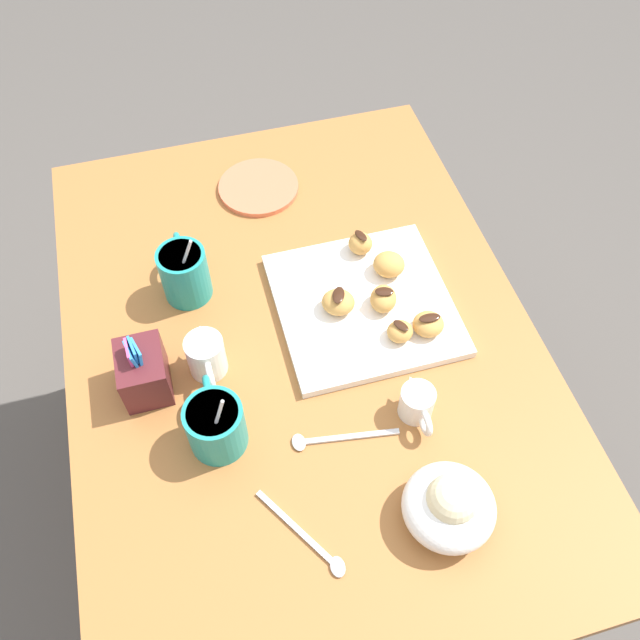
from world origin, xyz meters
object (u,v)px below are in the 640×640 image
at_px(sugar_caddy, 143,372).
at_px(beignet_2, 338,302).
at_px(saucer_coral_left, 259,187).
at_px(beignet_5, 383,299).
at_px(beignet_3, 360,243).
at_px(beignet_1, 400,331).
at_px(coffee_mug_teal_left, 215,424).
at_px(coffee_mug_teal_right, 184,271).
at_px(chocolate_sauce_pitcher, 417,402).
at_px(beignet_0, 428,324).
at_px(cream_pitcher_white, 206,355).
at_px(dining_table, 303,378).
at_px(beignet_4, 389,264).
at_px(pastry_plate_square, 364,304).
at_px(ice_cream_bowl, 449,505).

distance_m(sugar_caddy, beignet_2, 0.33).
height_order(saucer_coral_left, beignet_5, beignet_5).
bearing_deg(beignet_3, beignet_1, -178.23).
relative_size(coffee_mug_teal_left, saucer_coral_left, 0.88).
bearing_deg(coffee_mug_teal_right, beignet_2, -116.41).
xyz_separation_m(chocolate_sauce_pitcher, beignet_0, (0.13, -0.07, 0.00)).
height_order(coffee_mug_teal_right, cream_pitcher_white, coffee_mug_teal_right).
bearing_deg(dining_table, beignet_0, -103.85).
height_order(chocolate_sauce_pitcher, beignet_4, chocolate_sauce_pitcher).
relative_size(coffee_mug_teal_left, beignet_4, 2.51).
height_order(coffee_mug_teal_right, beignet_0, coffee_mug_teal_right).
height_order(coffee_mug_teal_right, sugar_caddy, coffee_mug_teal_right).
bearing_deg(coffee_mug_teal_left, pastry_plate_square, -58.04).
distance_m(sugar_caddy, chocolate_sauce_pitcher, 0.41).
bearing_deg(chocolate_sauce_pitcher, sugar_caddy, 68.12).
bearing_deg(coffee_mug_teal_left, sugar_caddy, 37.09).
height_order(cream_pitcher_white, sugar_caddy, sugar_caddy).
bearing_deg(saucer_coral_left, beignet_3, -147.67).
distance_m(ice_cream_bowl, beignet_1, 0.29).
bearing_deg(coffee_mug_teal_right, beignet_3, -90.68).
relative_size(sugar_caddy, saucer_coral_left, 0.69).
xyz_separation_m(beignet_2, beignet_5, (-0.01, -0.07, 0.00)).
relative_size(chocolate_sauce_pitcher, beignet_4, 1.70).
distance_m(coffee_mug_teal_left, saucer_coral_left, 0.53).
distance_m(coffee_mug_teal_left, sugar_caddy, 0.15).
height_order(coffee_mug_teal_right, saucer_coral_left, coffee_mug_teal_right).
xyz_separation_m(chocolate_sauce_pitcher, beignet_3, (0.32, -0.01, 0.00)).
bearing_deg(beignet_5, cream_pitcher_white, 96.70).
bearing_deg(beignet_2, beignet_5, -100.11).
distance_m(coffee_mug_teal_left, beignet_1, 0.33).
distance_m(chocolate_sauce_pitcher, saucer_coral_left, 0.55).
xyz_separation_m(pastry_plate_square, beignet_4, (0.05, -0.06, 0.03)).
bearing_deg(ice_cream_bowl, dining_table, 19.03).
height_order(pastry_plate_square, beignet_4, beignet_4).
distance_m(pastry_plate_square, beignet_0, 0.12).
bearing_deg(dining_table, beignet_3, -45.28).
height_order(pastry_plate_square, cream_pitcher_white, cream_pitcher_white).
height_order(dining_table, beignet_4, beignet_4).
bearing_deg(beignet_2, cream_pitcher_white, 102.06).
relative_size(dining_table, beignet_1, 24.82).
bearing_deg(beignet_5, beignet_1, -175.21).
bearing_deg(dining_table, saucer_coral_left, -1.13).
relative_size(dining_table, coffee_mug_teal_right, 7.03).
bearing_deg(beignet_3, pastry_plate_square, 166.09).
xyz_separation_m(pastry_plate_square, saucer_coral_left, (0.33, 0.11, -0.00)).
xyz_separation_m(coffee_mug_teal_right, chocolate_sauce_pitcher, (-0.32, -0.29, -0.02)).
distance_m(sugar_caddy, beignet_3, 0.43).
relative_size(ice_cream_bowl, beignet_3, 3.01).
bearing_deg(sugar_caddy, cream_pitcher_white, -87.13).
distance_m(saucer_coral_left, beignet_5, 0.37).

